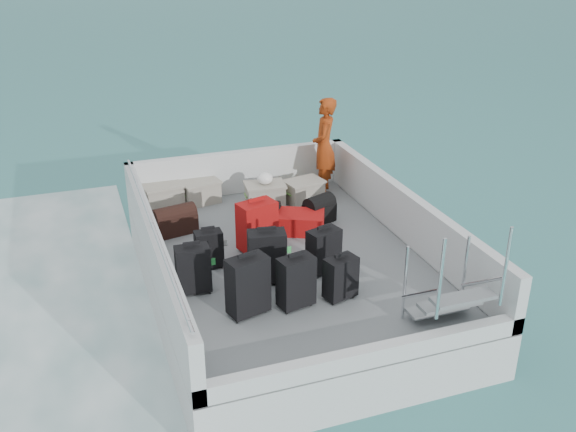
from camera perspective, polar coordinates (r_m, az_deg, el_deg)
name	(u,v)px	position (r m, az deg, el deg)	size (l,w,h in m)	color
ground	(288,297)	(8.83, 0.01, -7.20)	(160.00, 160.00, 0.00)	#1B5F5B
ferry_hull	(288,278)	(8.68, 0.01, -5.51)	(3.60, 5.00, 0.60)	silver
deck	(288,257)	(8.53, 0.01, -3.71)	(3.30, 4.70, 0.02)	slate
deck_fittings	(322,238)	(8.20, 3.04, -1.96)	(3.60, 5.00, 0.90)	silver
suitcase_0	(248,286)	(7.18, -3.59, -6.26)	(0.46, 0.26, 0.70)	black
suitcase_1	(193,270)	(7.68, -8.42, -4.76)	(0.40, 0.23, 0.60)	black
suitcase_2	(209,250)	(8.22, -7.03, -2.99)	(0.34, 0.21, 0.50)	black
suitcase_3	(296,282)	(7.32, 0.72, -5.92)	(0.41, 0.24, 0.63)	black
suitcase_4	(267,257)	(7.80, -1.87, -3.68)	(0.46, 0.27, 0.67)	black
suitcase_5	(257,226)	(8.58, -2.77, -0.92)	(0.50, 0.30, 0.69)	#9E0F0C
suitcase_6	(341,278)	(7.52, 4.70, -5.55)	(0.38, 0.22, 0.53)	black
suitcase_7	(324,251)	(8.06, 3.19, -3.12)	(0.41, 0.23, 0.58)	black
suitcase_8	(299,222)	(9.17, 0.94, -0.55)	(0.47, 0.71, 0.28)	#9E0F0C
duffel_0	(175,223)	(9.25, -10.00, -0.59)	(0.59, 0.30, 0.32)	black
duffel_1	(264,217)	(9.30, -2.11, -0.06)	(0.44, 0.30, 0.32)	black
duffel_2	(319,212)	(9.47, 2.80, 0.40)	(0.44, 0.30, 0.32)	black
crate_0	(164,197)	(10.13, -11.00, 1.67)	(0.57, 0.39, 0.34)	#A49D8F
crate_1	(201,193)	(10.22, -7.77, 2.08)	(0.55, 0.38, 0.33)	#A49D8F
crate_2	(265,196)	(9.98, -2.05, 1.79)	(0.58, 0.40, 0.35)	#A49D8F
crate_3	(304,192)	(10.14, 1.43, 2.13)	(0.55, 0.38, 0.33)	#A49D8F
yellow_bag	(304,188)	(10.45, 1.45, 2.47)	(0.28, 0.26, 0.22)	yellow
white_bag	(265,180)	(9.88, -2.07, 3.20)	(0.24, 0.24, 0.18)	white
passenger	(324,146)	(10.33, 3.23, 6.19)	(0.58, 0.38, 1.58)	#C94312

